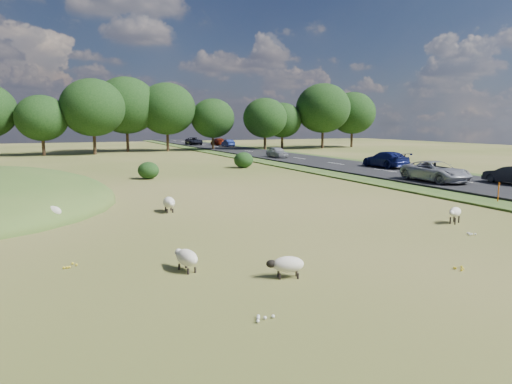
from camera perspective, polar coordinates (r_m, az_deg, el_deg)
ground at (r=37.86m, az=-12.56°, el=1.62°), size 160.00×160.00×0.00m
road at (r=54.37m, az=6.46°, el=3.94°), size 8.00×150.00×0.25m
treeline at (r=72.64m, az=-19.05°, el=9.76°), size 96.28×14.66×11.70m
shrubs at (r=43.26m, az=-12.01°, el=3.44°), size 28.05×14.08×1.59m
marker_post at (r=28.83m, az=28.04°, el=-0.10°), size 0.06×0.06×1.20m
sheep_0 at (r=13.34m, az=3.91°, el=-9.02°), size 1.16×0.74×0.64m
sheep_2 at (r=22.21m, az=23.60°, el=-2.33°), size 1.05×0.76×0.74m
sheep_3 at (r=23.42m, az=-10.82°, el=-1.31°), size 0.69×1.35×0.77m
sheep_4 at (r=22.17m, az=-24.09°, el=-2.23°), size 0.97×1.11×0.82m
sheep_5 at (r=14.08m, az=-8.70°, el=-8.08°), size 0.72×1.21×0.67m
car_0 at (r=36.54m, az=29.26°, el=1.87°), size 1.32×3.80×1.25m
car_1 at (r=57.17m, az=2.67°, el=5.01°), size 1.58×3.93×1.34m
car_2 at (r=89.88m, az=-4.74°, el=6.28°), size 1.93×4.74×1.38m
car_3 at (r=92.52m, az=-7.78°, el=6.33°), size 2.47×5.36×1.49m
car_5 at (r=35.71m, az=21.55°, el=2.42°), size 2.46×5.34×1.48m
car_6 at (r=84.62m, az=-3.51°, el=6.12°), size 1.35×3.86×1.27m
car_7 at (r=45.80m, az=15.88°, el=3.94°), size 2.15×5.29×1.53m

